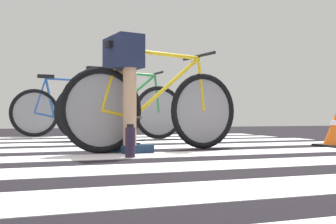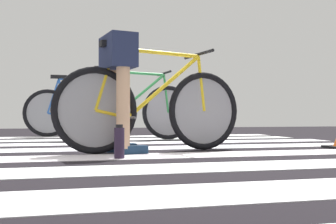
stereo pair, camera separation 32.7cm
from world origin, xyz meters
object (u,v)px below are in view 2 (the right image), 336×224
(bicycle_2_of_3, at_px, (130,110))
(water_bottle, at_px, (119,142))
(bicycle_3_of_3, at_px, (82,111))
(cyclist_1_of_3, at_px, (118,77))
(bicycle_1_of_3, at_px, (153,108))

(bicycle_2_of_3, bearing_deg, water_bottle, -106.21)
(bicycle_2_of_3, xyz_separation_m, bicycle_3_of_3, (-0.58, 1.20, 0.00))
(cyclist_1_of_3, relative_size, bicycle_2_of_3, 0.57)
(bicycle_2_of_3, height_order, bicycle_3_of_3, same)
(bicycle_1_of_3, relative_size, bicycle_2_of_3, 0.99)
(cyclist_1_of_3, relative_size, bicycle_3_of_3, 0.57)
(cyclist_1_of_3, height_order, water_bottle, cyclist_1_of_3)
(bicycle_1_of_3, xyz_separation_m, cyclist_1_of_3, (-0.30, -0.06, 0.25))
(cyclist_1_of_3, relative_size, water_bottle, 3.94)
(cyclist_1_of_3, bearing_deg, bicycle_1_of_3, -0.00)
(cyclist_1_of_3, height_order, bicycle_3_of_3, cyclist_1_of_3)
(bicycle_1_of_3, distance_m, bicycle_2_of_3, 1.71)
(bicycle_3_of_3, height_order, water_bottle, bicycle_3_of_3)
(cyclist_1_of_3, distance_m, bicycle_3_of_3, 2.99)
(bicycle_2_of_3, distance_m, bicycle_3_of_3, 1.34)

